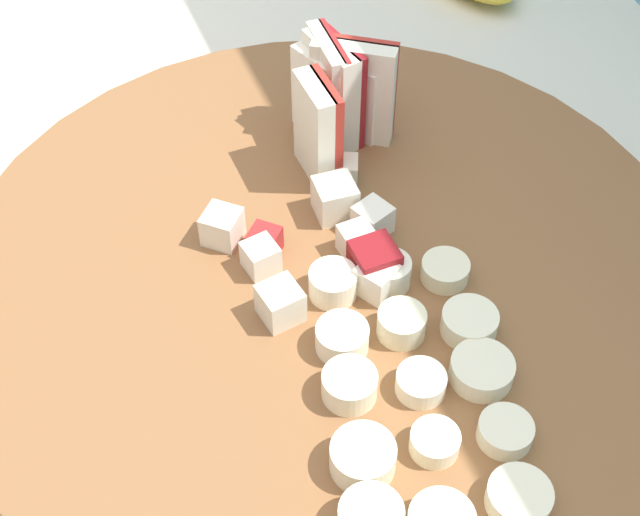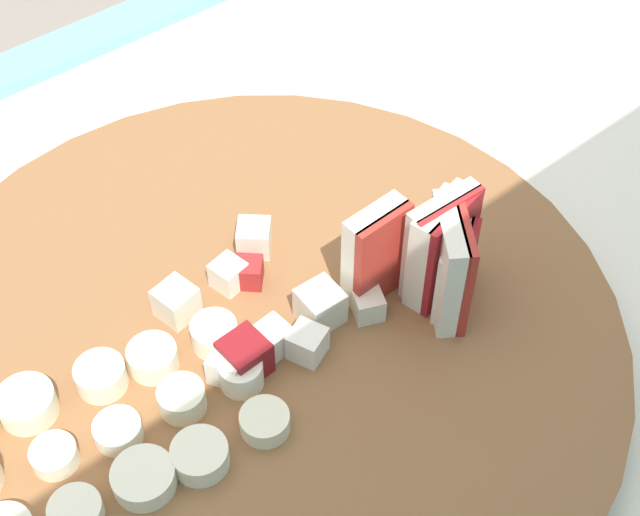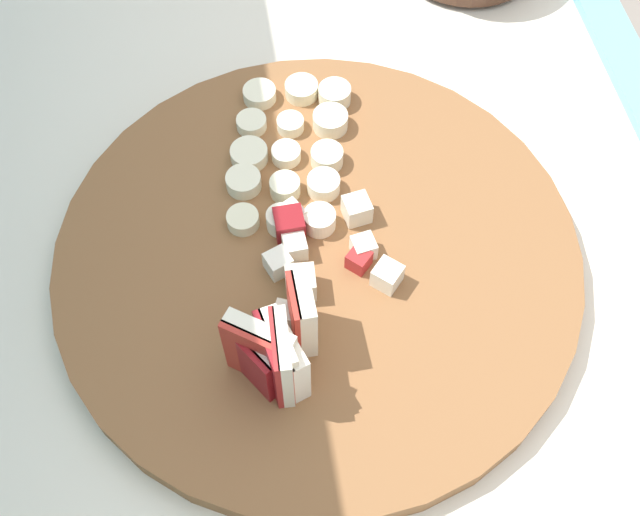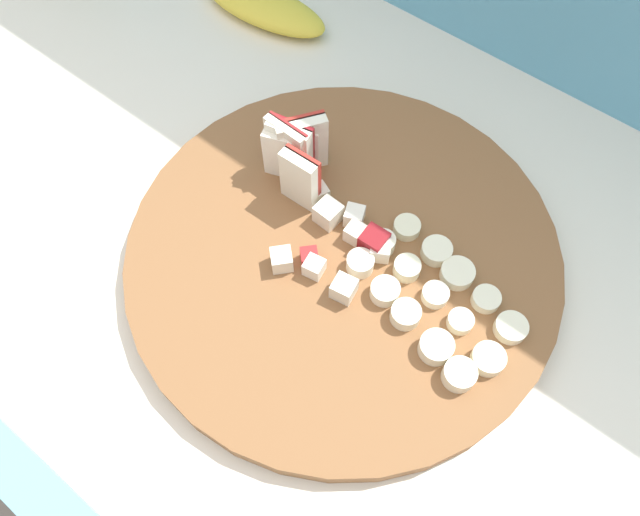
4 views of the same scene
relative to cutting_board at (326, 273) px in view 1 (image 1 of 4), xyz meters
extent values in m
cylinder|color=brown|center=(0.00, 0.00, 0.00)|extent=(0.39, 0.39, 0.02)
cube|color=#A32323|center=(-0.10, 0.04, 0.04)|extent=(0.04, 0.01, 0.06)
cube|color=beige|center=(-0.10, 0.04, 0.04)|extent=(0.04, 0.01, 0.06)
cube|color=#B22D23|center=(-0.07, 0.03, 0.04)|extent=(0.04, 0.01, 0.06)
cube|color=beige|center=(-0.07, 0.02, 0.04)|extent=(0.04, 0.01, 0.06)
cube|color=maroon|center=(-0.09, 0.05, 0.04)|extent=(0.04, 0.01, 0.06)
cube|color=#EFE5CC|center=(-0.09, 0.04, 0.04)|extent=(0.04, 0.02, 0.06)
cube|color=#B22D23|center=(-0.10, 0.04, 0.04)|extent=(0.04, 0.02, 0.05)
cube|color=white|center=(-0.09, 0.03, 0.04)|extent=(0.04, 0.02, 0.05)
cube|color=maroon|center=(-0.10, 0.06, 0.04)|extent=(0.03, 0.02, 0.05)
cube|color=white|center=(-0.09, 0.05, 0.04)|extent=(0.04, 0.03, 0.05)
cube|color=#B22D23|center=(-0.09, 0.05, 0.04)|extent=(0.03, 0.04, 0.06)
cube|color=#EFE5CC|center=(-0.09, 0.05, 0.04)|extent=(0.04, 0.05, 0.06)
cube|color=white|center=(0.03, 0.02, 0.02)|extent=(0.02, 0.02, 0.02)
cube|color=#A32323|center=(-0.02, -0.03, 0.02)|extent=(0.02, 0.02, 0.02)
cube|color=beige|center=(-0.03, 0.02, 0.02)|extent=(0.02, 0.02, 0.02)
cube|color=#EFE5CC|center=(-0.03, -0.05, 0.02)|extent=(0.03, 0.03, 0.02)
cube|color=maroon|center=(0.02, 0.02, 0.02)|extent=(0.02, 0.02, 0.02)
cube|color=white|center=(-0.01, -0.03, 0.02)|extent=(0.02, 0.02, 0.02)
cube|color=beige|center=(-0.05, 0.03, 0.02)|extent=(0.02, 0.02, 0.02)
cube|color=#EFE5CC|center=(0.00, 0.02, 0.02)|extent=(0.02, 0.02, 0.02)
cube|color=beige|center=(0.03, -0.03, 0.02)|extent=(0.02, 0.02, 0.02)
cube|color=white|center=(-0.01, 0.03, 0.02)|extent=(0.02, 0.02, 0.02)
cylinder|color=white|center=(0.02, 0.00, 0.02)|extent=(0.02, 0.02, 0.02)
cylinder|color=white|center=(0.05, -0.01, 0.02)|extent=(0.03, 0.03, 0.01)
cylinder|color=#F4EAC6|center=(0.08, -0.02, 0.02)|extent=(0.03, 0.03, 0.01)
cylinder|color=#F4EAC6|center=(0.12, -0.03, 0.02)|extent=(0.03, 0.03, 0.01)
cylinder|color=white|center=(0.03, 0.02, 0.02)|extent=(0.02, 0.02, 0.02)
cylinder|color=beige|center=(0.06, 0.02, 0.02)|extent=(0.02, 0.02, 0.01)
cylinder|color=white|center=(0.09, 0.01, 0.02)|extent=(0.02, 0.02, 0.01)
cylinder|color=#F4EAC6|center=(0.12, 0.00, 0.02)|extent=(0.02, 0.02, 0.01)
cylinder|color=beige|center=(0.03, 0.05, 0.02)|extent=(0.02, 0.02, 0.01)
cylinder|color=#F4EAC6|center=(0.07, 0.05, 0.02)|extent=(0.03, 0.03, 0.01)
cylinder|color=#F4EAC6|center=(0.09, 0.04, 0.02)|extent=(0.03, 0.03, 0.01)
cylinder|color=#F4EAC6|center=(0.13, 0.03, 0.02)|extent=(0.02, 0.02, 0.01)
cylinder|color=#F4EAC6|center=(0.16, 0.02, 0.02)|extent=(0.03, 0.03, 0.01)
camera|label=1|loc=(0.29, -0.12, 0.36)|focal=50.50mm
camera|label=2|loc=(0.16, 0.25, 0.40)|focal=51.37mm
camera|label=3|loc=(-0.30, 0.05, 0.51)|focal=44.00mm
camera|label=4|loc=(0.15, -0.22, 0.49)|focal=34.24mm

